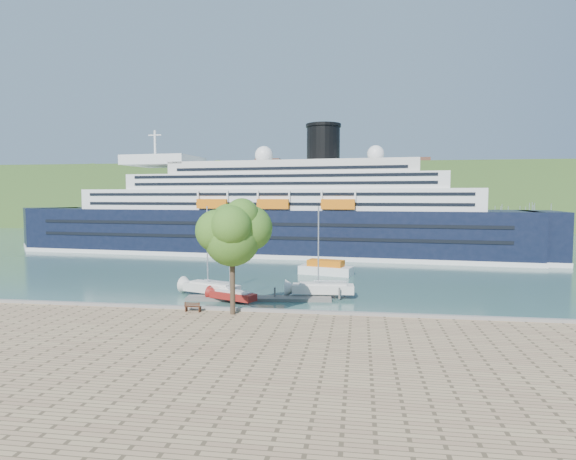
# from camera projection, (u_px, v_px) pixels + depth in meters

# --- Properties ---
(ground) EXTENTS (400.00, 400.00, 0.00)m
(ground) POSITION_uv_depth(u_px,v_px,m) (210.00, 319.00, 47.21)
(ground) COLOR #335B51
(ground) RESTS_ON ground
(far_hillside) EXTENTS (400.00, 50.00, 24.00)m
(far_hillside) POSITION_uv_depth(u_px,v_px,m) (323.00, 197.00, 189.42)
(far_hillside) COLOR #305120
(far_hillside) RESTS_ON ground
(quay_coping) EXTENTS (220.00, 0.50, 0.30)m
(quay_coping) POSITION_uv_depth(u_px,v_px,m) (209.00, 308.00, 46.94)
(quay_coping) COLOR slate
(quay_coping) RESTS_ON promenade
(cruise_ship) EXTENTS (119.79, 28.43, 26.65)m
(cruise_ship) POSITION_uv_depth(u_px,v_px,m) (264.00, 190.00, 100.36)
(cruise_ship) COLOR black
(cruise_ship) RESTS_ON ground
(park_bench) EXTENTS (1.64, 0.70, 1.05)m
(park_bench) POSITION_uv_depth(u_px,v_px,m) (193.00, 306.00, 46.11)
(park_bench) COLOR #4E2916
(park_bench) RESTS_ON promenade
(promenade_tree) EXTENTS (7.09, 7.09, 11.74)m
(promenade_tree) POSITION_uv_depth(u_px,v_px,m) (232.00, 252.00, 44.81)
(promenade_tree) COLOR #2B5516
(promenade_tree) RESTS_ON promenade
(floating_pontoon) EXTENTS (17.00, 4.00, 0.37)m
(floating_pontoon) POSITION_uv_depth(u_px,v_px,m) (259.00, 298.00, 55.98)
(floating_pontoon) COLOR slate
(floating_pontoon) RESTS_ON ground
(sailboat_white_near) EXTENTS (8.31, 5.06, 10.40)m
(sailboat_white_near) POSITION_uv_depth(u_px,v_px,m) (211.00, 254.00, 57.46)
(sailboat_white_near) COLOR silver
(sailboat_white_near) RESTS_ON ground
(sailboat_red) EXTENTS (6.42, 4.13, 8.07)m
(sailboat_red) POSITION_uv_depth(u_px,v_px,m) (233.00, 268.00, 54.22)
(sailboat_red) COLOR maroon
(sailboat_red) RESTS_ON ground
(sailboat_white_far) EXTENTS (8.19, 2.77, 10.41)m
(sailboat_white_far) POSITION_uv_depth(u_px,v_px,m) (323.00, 254.00, 57.00)
(sailboat_white_far) COLOR silver
(sailboat_white_far) RESTS_ON ground
(tender_launch) EXTENTS (8.73, 4.89, 2.29)m
(tender_launch) POSITION_uv_depth(u_px,v_px,m) (326.00, 267.00, 74.15)
(tender_launch) COLOR orange
(tender_launch) RESTS_ON ground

